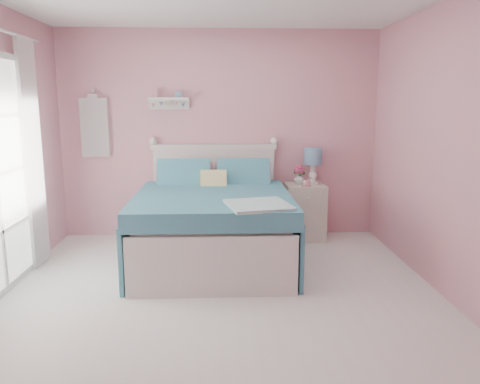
{
  "coord_description": "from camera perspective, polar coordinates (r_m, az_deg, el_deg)",
  "views": [
    {
      "loc": [
        0.01,
        -3.73,
        1.72
      ],
      "look_at": [
        0.21,
        1.2,
        0.76
      ],
      "focal_mm": 35.0,
      "sensor_mm": 36.0,
      "label": 1
    }
  ],
  "objects": [
    {
      "name": "floor",
      "position": [
        4.1,
        -2.36,
        -13.79
      ],
      "size": [
        4.5,
        4.5,
        0.0
      ],
      "primitive_type": "plane",
      "color": "silver",
      "rests_on": "ground"
    },
    {
      "name": "room_shell",
      "position": [
        3.73,
        -2.55,
        8.9
      ],
      "size": [
        4.5,
        4.5,
        4.5
      ],
      "color": "pink",
      "rests_on": "floor"
    },
    {
      "name": "bed",
      "position": [
        5.12,
        -3.25,
        -3.91
      ],
      "size": [
        1.61,
        2.05,
        1.18
      ],
      "rotation": [
        0.0,
        0.0,
        0.0
      ],
      "color": "silver",
      "rests_on": "floor"
    },
    {
      "name": "nightstand",
      "position": [
        5.97,
        7.87,
        -2.35
      ],
      "size": [
        0.48,
        0.48,
        0.7
      ],
      "color": "beige",
      "rests_on": "floor"
    },
    {
      "name": "table_lamp",
      "position": [
        5.93,
        8.9,
        4.01
      ],
      "size": [
        0.23,
        0.23,
        0.45
      ],
      "color": "white",
      "rests_on": "nightstand"
    },
    {
      "name": "vase",
      "position": [
        5.91,
        7.24,
        1.65
      ],
      "size": [
        0.16,
        0.16,
        0.14
      ],
      "primitive_type": "imported",
      "rotation": [
        0.0,
        0.0,
        0.25
      ],
      "color": "silver",
      "rests_on": "nightstand"
    },
    {
      "name": "teacup",
      "position": [
        5.76,
        8.12,
        1.07
      ],
      "size": [
        0.11,
        0.11,
        0.08
      ],
      "primitive_type": "imported",
      "rotation": [
        0.0,
        0.0,
        0.06
      ],
      "color": "pink",
      "rests_on": "nightstand"
    },
    {
      "name": "roses",
      "position": [
        5.89,
        7.25,
        2.71
      ],
      "size": [
        0.14,
        0.11,
        0.12
      ],
      "color": "#CB4576",
      "rests_on": "vase"
    },
    {
      "name": "wall_shelf",
      "position": [
        5.95,
        -8.69,
        11.01
      ],
      "size": [
        0.5,
        0.15,
        0.25
      ],
      "color": "silver",
      "rests_on": "room_shell"
    },
    {
      "name": "hanging_dress",
      "position": [
        6.12,
        -17.3,
        7.5
      ],
      "size": [
        0.34,
        0.03,
        0.72
      ],
      "primitive_type": "cube",
      "color": "white",
      "rests_on": "room_shell"
    },
    {
      "name": "curtain_far",
      "position": [
        5.27,
        -23.93,
        4.17
      ],
      "size": [
        0.04,
        0.4,
        2.32
      ],
      "primitive_type": "cube",
      "color": "white",
      "rests_on": "floor"
    }
  ]
}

